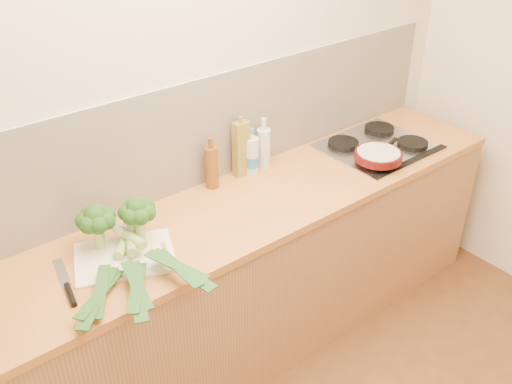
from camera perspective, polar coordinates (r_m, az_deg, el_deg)
room_shell at (r=2.71m, az=-6.42°, el=5.57°), size 3.50×3.50×3.50m
counter at (r=2.90m, az=-2.42°, el=-9.28°), size 3.20×0.62×0.90m
gas_hob at (r=3.24m, az=12.14°, el=4.56°), size 0.58×0.50×0.04m
chopping_board at (r=2.40m, az=-12.99°, el=-6.35°), size 0.48×0.42×0.01m
broccoli_left at (r=2.39m, az=-15.71°, el=-2.66°), size 0.16×0.16×0.21m
broccoli_right at (r=2.40m, az=-11.77°, el=-1.97°), size 0.15×0.16×0.21m
leek_front at (r=2.36m, az=-13.68°, el=-6.29°), size 0.50×0.52×0.04m
leek_mid at (r=2.32m, az=-12.22°, el=-6.30°), size 0.29×0.59×0.04m
leek_back at (r=2.32m, az=-10.74°, el=-5.54°), size 0.16×0.61×0.04m
chefs_knife at (r=2.30m, az=-18.27°, el=-9.19°), size 0.09×0.32×0.02m
skillet at (r=3.04m, az=12.15°, el=3.63°), size 0.36×0.25×0.04m
oil_tin at (r=2.85m, az=-1.49°, el=4.35°), size 0.08×0.05×0.32m
glass_bottle at (r=2.94m, az=0.76°, el=4.50°), size 0.07×0.07×0.27m
amber_bottle at (r=2.76m, az=-4.45°, el=2.55°), size 0.06×0.06×0.27m
water_bottle at (r=2.89m, az=-0.46°, el=3.57°), size 0.08×0.08×0.23m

